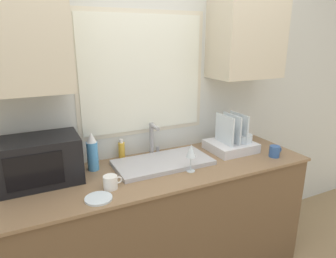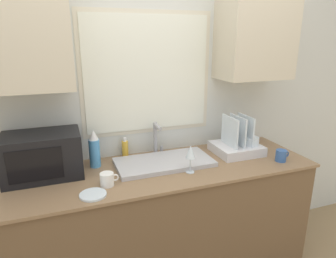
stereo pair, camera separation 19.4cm
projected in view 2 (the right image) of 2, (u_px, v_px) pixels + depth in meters
countertop at (163, 224)px, 2.17m from camera, size 2.10×0.66×0.89m
wall_back at (148, 83)px, 2.16m from camera, size 6.00×0.38×2.60m
sink_basin at (164, 162)px, 2.09m from camera, size 0.67×0.34×0.03m
faucet at (156, 137)px, 2.22m from camera, size 0.08×0.14×0.25m
microwave at (43, 155)px, 1.87m from camera, size 0.47×0.31×0.28m
dish_rack at (238, 145)px, 2.28m from camera, size 0.34×0.31×0.29m
spray_bottle at (94, 149)px, 2.02m from camera, size 0.07×0.07×0.26m
soap_bottle at (125, 148)px, 2.20m from camera, size 0.05×0.05×0.15m
mug_near_sink at (107, 179)px, 1.78m from camera, size 0.11×0.08×0.08m
wine_glass at (190, 153)px, 1.93m from camera, size 0.06×0.06×0.19m
mug_by_rack at (281, 156)px, 2.13m from camera, size 0.11×0.08×0.08m
small_plate at (93, 195)px, 1.67m from camera, size 0.15×0.15×0.01m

